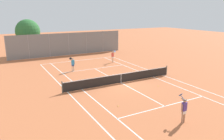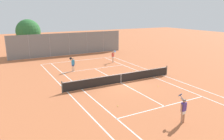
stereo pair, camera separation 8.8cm
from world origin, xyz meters
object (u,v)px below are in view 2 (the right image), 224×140
Objects in this scene: loose_tennis_ball_2 at (79,86)px; loose_tennis_ball_4 at (118,106)px; tennis_net at (121,78)px; loose_tennis_ball_0 at (109,64)px; loose_tennis_ball_3 at (79,88)px; player_far_right at (113,56)px; loose_tennis_ball_1 at (158,86)px; tree_behind_left at (28,32)px; player_near_side at (183,109)px; player_far_left at (73,64)px.

loose_tennis_ball_2 is 5.81m from loose_tennis_ball_4.
tennis_net is 181.82× the size of loose_tennis_ball_0.
loose_tennis_ball_4 is (1.10, -5.29, 0.00)m from loose_tennis_ball_3.
player_far_right is 26.88× the size of loose_tennis_ball_0.
tree_behind_left is (-8.25, 22.54, 3.69)m from loose_tennis_ball_1.
loose_tennis_ball_4 is at bearing -123.18° from tennis_net.
player_near_side is 16.94m from loose_tennis_ball_0.
loose_tennis_ball_1 is (-1.10, -10.98, -0.89)m from player_far_right.
loose_tennis_ball_1 is at bearing 62.43° from player_near_side.
loose_tennis_ball_4 is at bearing 120.70° from player_near_side.
player_far_right is 10.69m from loose_tennis_ball_2.
tennis_net is 6.76× the size of player_near_side.
tennis_net is at bearing -74.08° from tree_behind_left.
player_far_right is at bearing 62.65° from loose_tennis_ball_4.
loose_tennis_ball_3 is at bearing -135.26° from player_far_right.
player_far_left reaches higher than loose_tennis_ball_1.
player_near_side is 26.88× the size of loose_tennis_ball_1.
loose_tennis_ball_2 is at bearing -135.27° from loose_tennis_ball_0.
tennis_net is 20.96m from tree_behind_left.
loose_tennis_ball_0 and loose_tennis_ball_4 have the same top height.
player_far_right is 11.07m from loose_tennis_ball_1.
tree_behind_left is (-2.58, 24.65, 3.69)m from loose_tennis_ball_4.
loose_tennis_ball_2 and loose_tennis_ball_4 have the same top height.
loose_tennis_ball_2 is (-3.37, 9.83, -0.89)m from player_near_side.
player_far_right is at bearing 75.82° from player_near_side.
loose_tennis_ball_4 is 25.06m from tree_behind_left.
loose_tennis_ball_2 is at bearing 151.24° from loose_tennis_ball_1.
tree_behind_left is (-1.49, 19.36, 3.69)m from loose_tennis_ball_3.
loose_tennis_ball_3 and loose_tennis_ball_4 have the same top height.
loose_tennis_ball_2 is 1.00× the size of loose_tennis_ball_3.
loose_tennis_ball_0 is (2.76, 7.74, -0.48)m from tennis_net.
tennis_net is 4.26m from loose_tennis_ball_3.
loose_tennis_ball_0 and loose_tennis_ball_3 have the same top height.
tennis_net is 6.76× the size of player_far_left.
loose_tennis_ball_2 is at bearing 99.33° from loose_tennis_ball_4.
player_near_side is 26.88× the size of loose_tennis_ball_4.
player_near_side is at bearing -117.57° from loose_tennis_ball_1.
loose_tennis_ball_2 is 0.01× the size of tree_behind_left.
loose_tennis_ball_2 is (-6.80, -6.73, 0.00)m from loose_tennis_ball_0.
player_near_side reaches higher than loose_tennis_ball_2.
loose_tennis_ball_1 is 1.00× the size of loose_tennis_ball_4.
player_far_left is 26.88× the size of loose_tennis_ball_4.
player_far_right reaches higher than loose_tennis_ball_1.
loose_tennis_ball_2 is at bearing -103.14° from player_far_left.
player_far_left reaches higher than loose_tennis_ball_0.
loose_tennis_ball_3 is (-4.19, 0.56, -0.48)m from tennis_net.
tennis_net is 7.12m from player_far_left.
loose_tennis_ball_0 is 9.99m from loose_tennis_ball_3.
player_far_left is 26.88× the size of loose_tennis_ball_1.
loose_tennis_ball_2 is (-1.30, -5.56, -0.89)m from player_far_left.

